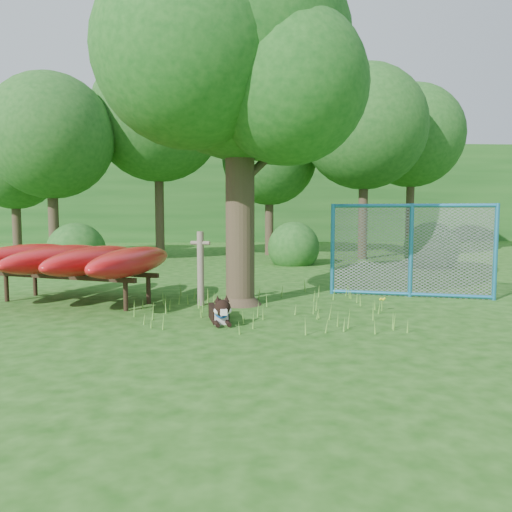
{
  "coord_description": "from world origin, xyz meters",
  "views": [
    {
      "loc": [
        -0.39,
        -8.24,
        1.84
      ],
      "look_at": [
        0.2,
        1.2,
        1.0
      ],
      "focal_mm": 35.0,
      "sensor_mm": 36.0,
      "label": 1
    }
  ],
  "objects": [
    {
      "name": "bg_tree_b",
      "position": [
        -3.0,
        12.0,
        5.61
      ],
      "size": [
        5.2,
        5.2,
        8.22
      ],
      "color": "#34291C",
      "rests_on": "ground"
    },
    {
      "name": "bg_tree_f",
      "position": [
        -9.0,
        13.0,
        3.73
      ],
      "size": [
        3.6,
        3.6,
        5.55
      ],
      "color": "#34291C",
      "rests_on": "ground"
    },
    {
      "name": "ground",
      "position": [
        0.0,
        0.0,
        0.0
      ],
      "size": [
        80.0,
        80.0,
        0.0
      ],
      "primitive_type": "plane",
      "color": "#16460E",
      "rests_on": "ground"
    },
    {
      "name": "husky_dog",
      "position": [
        -0.48,
        -0.04,
        0.18
      ],
      "size": [
        0.4,
        1.16,
        0.51
      ],
      "rotation": [
        0.0,
        0.0,
        0.14
      ],
      "color": "black",
      "rests_on": "ground"
    },
    {
      "name": "wooden_post",
      "position": [
        -0.87,
        1.52,
        0.77
      ],
      "size": [
        0.4,
        0.21,
        1.46
      ],
      "rotation": [
        0.0,
        0.0,
        -0.36
      ],
      "color": "#6A5C4F",
      "rests_on": "ground"
    },
    {
      "name": "bg_tree_a",
      "position": [
        -6.5,
        10.0,
        4.48
      ],
      "size": [
        4.4,
        4.4,
        6.7
      ],
      "color": "#34291C",
      "rests_on": "ground"
    },
    {
      "name": "fence_section",
      "position": [
        3.61,
        2.24,
        1.01
      ],
      "size": [
        3.31,
        1.15,
        3.36
      ],
      "rotation": [
        0.0,
        0.0,
        -0.31
      ],
      "color": "teal",
      "rests_on": "ground"
    },
    {
      "name": "wooded_hillside",
      "position": [
        0.0,
        28.0,
        3.0
      ],
      "size": [
        80.0,
        12.0,
        6.0
      ],
      "primitive_type": "cube",
      "color": "#1A4E19",
      "rests_on": "ground"
    },
    {
      "name": "shrub_left",
      "position": [
        -5.0,
        7.5,
        0.0
      ],
      "size": [
        1.8,
        1.8,
        1.8
      ],
      "primitive_type": "sphere",
      "color": "#1A4E19",
      "rests_on": "ground"
    },
    {
      "name": "shrub_mid",
      "position": [
        2.0,
        9.0,
        0.0
      ],
      "size": [
        1.8,
        1.8,
        1.8
      ],
      "primitive_type": "sphere",
      "color": "#1A4E19",
      "rests_on": "ground"
    },
    {
      "name": "bg_tree_c",
      "position": [
        1.5,
        13.0,
        4.11
      ],
      "size": [
        4.0,
        4.0,
        6.12
      ],
      "color": "#34291C",
      "rests_on": "ground"
    },
    {
      "name": "shrub_right",
      "position": [
        6.5,
        8.0,
        0.0
      ],
      "size": [
        1.8,
        1.8,
        1.8
      ],
      "primitive_type": "sphere",
      "color": "#1A4E19",
      "rests_on": "ground"
    },
    {
      "name": "bg_tree_e",
      "position": [
        8.0,
        14.0,
        5.23
      ],
      "size": [
        4.6,
        4.6,
        7.55
      ],
      "color": "#34291C",
      "rests_on": "ground"
    },
    {
      "name": "bg_tree_d",
      "position": [
        5.0,
        11.0,
        5.08
      ],
      "size": [
        4.8,
        4.8,
        7.5
      ],
      "color": "#34291C",
      "rests_on": "ground"
    },
    {
      "name": "oak_tree",
      "position": [
        -0.14,
        1.59,
        4.74
      ],
      "size": [
        5.09,
        5.1,
        7.11
      ],
      "rotation": [
        0.0,
        0.0,
        0.43
      ],
      "color": "#34291C",
      "rests_on": "ground"
    },
    {
      "name": "wildflower_clump",
      "position": [
        2.52,
        0.74,
        0.2
      ],
      "size": [
        0.12,
        0.12,
        0.25
      ],
      "rotation": [
        0.0,
        0.0,
        -0.27
      ],
      "color": "#599631",
      "rests_on": "ground"
    },
    {
      "name": "kayak_rack",
      "position": [
        -3.4,
        1.97,
        0.88
      ],
      "size": [
        4.13,
        4.47,
        1.15
      ],
      "rotation": [
        0.0,
        0.0,
        -0.41
      ],
      "color": "black",
      "rests_on": "ground"
    }
  ]
}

